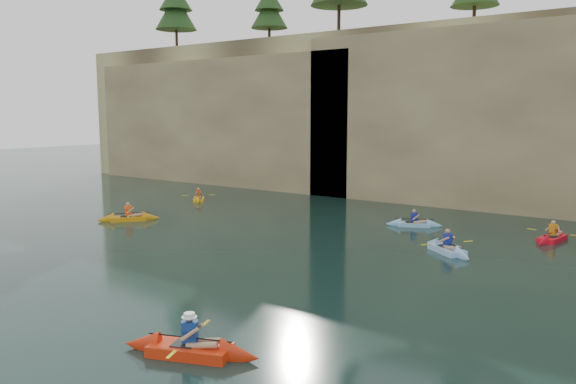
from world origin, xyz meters
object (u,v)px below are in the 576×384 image
Objects in this scene: kayaker_orange at (129,218)px; main_kayaker at (190,348)px; kayaker_red_far at (552,238)px; kayaker_ltblue_near at (447,249)px.

main_kayaker is at bearing -84.60° from kayaker_orange.
main_kayaker reaches higher than kayaker_red_far.
main_kayaker is 18.42m from kayaker_orange.
kayaker_red_far is (3.20, 4.99, -0.01)m from kayaker_ltblue_near.
kayaker_ltblue_near is 0.91× the size of kayaker_red_far.
kayaker_orange is at bearing 122.11° from kayaker_red_far.
kayaker_ltblue_near is (1.55, 13.58, -0.02)m from main_kayaker.
kayaker_red_far is (19.95, 8.16, -0.01)m from kayaker_orange.
kayaker_orange is 17.05m from kayaker_ltblue_near.
kayaker_red_far is at bearing 94.51° from kayaker_ltblue_near.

